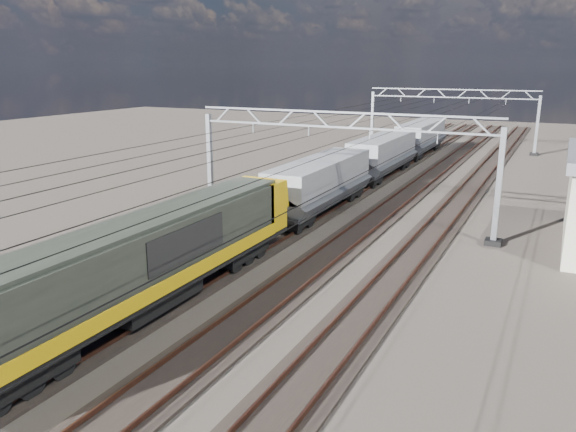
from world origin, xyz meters
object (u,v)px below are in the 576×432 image
at_px(hopper_wagon_lead, 320,181).
at_px(hopper_wagon_third, 421,135).
at_px(catenary_gantry_mid, 338,164).
at_px(locomotive, 146,259).
at_px(catenary_gantry_far, 450,117).
at_px(hopper_wagon_mid, 383,153).
at_px(trackside_cabinet, 71,248).

xyz_separation_m(hopper_wagon_lead, hopper_wagon_third, (0.00, 28.40, 0.00)).
relative_size(catenary_gantry_mid, locomotive, 0.94).
relative_size(catenary_gantry_far, hopper_wagon_third, 1.53).
distance_m(catenary_gantry_mid, locomotive, 15.89).
bearing_deg(hopper_wagon_mid, locomotive, -90.00).
xyz_separation_m(hopper_wagon_lead, trackside_cabinet, (-7.20, -15.01, -1.32)).
xyz_separation_m(hopper_wagon_mid, hopper_wagon_third, (0.00, 14.20, 0.00)).
bearing_deg(catenary_gantry_far, locomotive, -92.22).
relative_size(hopper_wagon_lead, hopper_wagon_mid, 1.00).
height_order(catenary_gantry_mid, hopper_wagon_third, catenary_gantry_mid).
xyz_separation_m(hopper_wagon_lead, hopper_wagon_mid, (0.00, 14.20, 0.00)).
bearing_deg(catenary_gantry_mid, locomotive, -97.27).
bearing_deg(hopper_wagon_lead, catenary_gantry_far, 86.63).
bearing_deg(hopper_wagon_mid, hopper_wagon_third, 90.00).
bearing_deg(trackside_cabinet, hopper_wagon_lead, 64.81).
xyz_separation_m(catenary_gantry_far, trackside_cabinet, (-9.20, -49.00, -2.99)).
distance_m(catenary_gantry_mid, hopper_wagon_third, 30.52).
xyz_separation_m(catenary_gantry_mid, locomotive, (-2.00, -15.69, -1.58)).
height_order(hopper_wagon_lead, hopper_wagon_third, same).
height_order(locomotive, hopper_wagon_mid, locomotive).
distance_m(locomotive, hopper_wagon_lead, 17.70).
height_order(locomotive, hopper_wagon_lead, locomotive).
xyz_separation_m(catenary_gantry_mid, catenary_gantry_far, (0.00, 36.00, 0.00)).
height_order(catenary_gantry_far, trackside_cabinet, catenary_gantry_far).
xyz_separation_m(hopper_wagon_third, trackside_cabinet, (-7.20, -43.41, -1.32)).
bearing_deg(locomotive, hopper_wagon_lead, 90.00).
relative_size(locomotive, hopper_wagon_third, 1.62).
xyz_separation_m(hopper_wagon_mid, trackside_cabinet, (-7.20, -29.21, -1.32)).
distance_m(catenary_gantry_far, hopper_wagon_third, 6.17).
bearing_deg(catenary_gantry_mid, hopper_wagon_mid, 97.04).
bearing_deg(trackside_cabinet, catenary_gantry_far, 79.80).
bearing_deg(hopper_wagon_lead, locomotive, -90.00).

